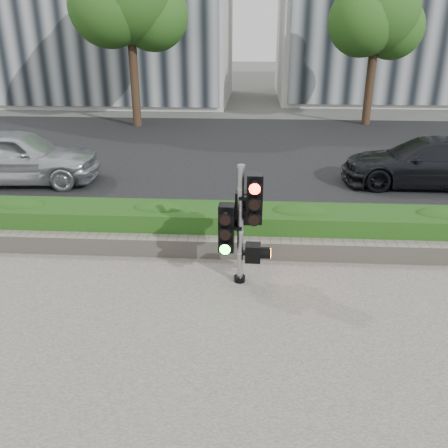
% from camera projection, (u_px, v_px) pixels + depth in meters
% --- Properties ---
extents(ground, '(120.00, 120.00, 0.00)m').
position_uv_depth(ground, '(209.00, 314.00, 7.04)').
color(ground, '#51514C').
rests_on(ground, ground).
extents(road, '(60.00, 13.00, 0.02)m').
position_uv_depth(road, '(236.00, 152.00, 16.26)').
color(road, black).
rests_on(road, ground).
extents(curb, '(60.00, 0.25, 0.12)m').
position_uv_depth(curb, '(223.00, 228.00, 9.92)').
color(curb, gray).
rests_on(curb, ground).
extents(stone_wall, '(12.00, 0.32, 0.34)m').
position_uv_depth(stone_wall, '(219.00, 247.00, 8.71)').
color(stone_wall, gray).
rests_on(stone_wall, sidewalk).
extents(hedge, '(12.00, 1.00, 0.68)m').
position_uv_depth(hedge, '(221.00, 225.00, 9.25)').
color(hedge, '#2F7323').
rests_on(hedge, sidewalk).
extents(tree_right, '(4.10, 3.58, 6.53)m').
position_uv_depth(tree_right, '(377.00, 14.00, 19.36)').
color(tree_right, black).
rests_on(tree_right, ground).
extents(traffic_signal, '(0.69, 0.50, 1.99)m').
position_uv_depth(traffic_signal, '(242.00, 219.00, 7.49)').
color(traffic_signal, black).
rests_on(traffic_signal, sidewalk).
extents(car_silver, '(4.45, 2.08, 1.47)m').
position_uv_depth(car_silver, '(17.00, 156.00, 12.70)').
color(car_silver, silver).
rests_on(car_silver, road).
extents(car_dark, '(4.44, 1.92, 1.27)m').
position_uv_depth(car_dark, '(427.00, 162.00, 12.54)').
color(car_dark, black).
rests_on(car_dark, road).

